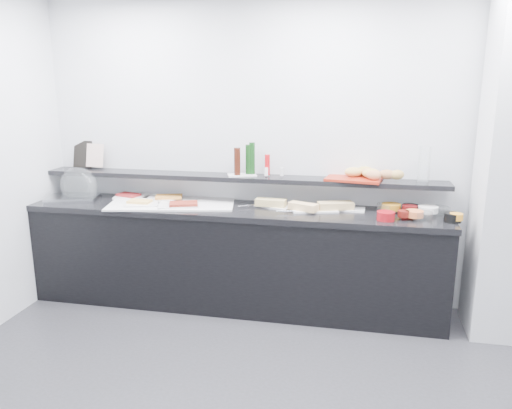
% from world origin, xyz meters
% --- Properties ---
extents(back_wall, '(5.00, 0.02, 2.70)m').
position_xyz_m(back_wall, '(0.00, 2.00, 1.35)').
color(back_wall, silver).
rests_on(back_wall, ground).
extents(buffet_cabinet, '(3.60, 0.60, 0.85)m').
position_xyz_m(buffet_cabinet, '(-0.70, 1.70, 0.42)').
color(buffet_cabinet, black).
rests_on(buffet_cabinet, ground).
extents(counter_top, '(3.62, 0.62, 0.05)m').
position_xyz_m(counter_top, '(-0.70, 1.70, 0.88)').
color(counter_top, black).
rests_on(counter_top, buffet_cabinet).
extents(wall_shelf, '(3.60, 0.25, 0.04)m').
position_xyz_m(wall_shelf, '(-0.70, 1.88, 1.13)').
color(wall_shelf, black).
rests_on(wall_shelf, back_wall).
extents(cloche_base, '(0.50, 0.40, 0.04)m').
position_xyz_m(cloche_base, '(-2.21, 1.67, 0.92)').
color(cloche_base, '#A9ACAF').
rests_on(cloche_base, counter_top).
extents(cloche_dome, '(0.42, 0.32, 0.34)m').
position_xyz_m(cloche_dome, '(-2.19, 1.74, 1.03)').
color(cloche_dome, white).
rests_on(cloche_dome, cloche_base).
extents(linen_runner, '(1.17, 0.72, 0.01)m').
position_xyz_m(linen_runner, '(-1.26, 1.70, 0.91)').
color(linen_runner, silver).
rests_on(linen_runner, counter_top).
extents(platter_meat_a, '(0.35, 0.26, 0.01)m').
position_xyz_m(platter_meat_a, '(-1.70, 1.83, 0.92)').
color(platter_meat_a, white).
rests_on(platter_meat_a, linen_runner).
extents(food_meat_a, '(0.22, 0.18, 0.02)m').
position_xyz_m(food_meat_a, '(-1.73, 1.81, 0.94)').
color(food_meat_a, maroon).
rests_on(food_meat_a, platter_meat_a).
extents(platter_salmon, '(0.34, 0.26, 0.01)m').
position_xyz_m(platter_salmon, '(-1.41, 1.84, 0.92)').
color(platter_salmon, white).
rests_on(platter_salmon, linen_runner).
extents(food_salmon, '(0.27, 0.21, 0.02)m').
position_xyz_m(food_salmon, '(-1.34, 1.82, 0.94)').
color(food_salmon, orange).
rests_on(food_salmon, platter_salmon).
extents(platter_cheese, '(0.33, 0.26, 0.01)m').
position_xyz_m(platter_cheese, '(-1.49, 1.57, 0.92)').
color(platter_cheese, white).
rests_on(platter_cheese, linen_runner).
extents(food_cheese, '(0.20, 0.13, 0.02)m').
position_xyz_m(food_cheese, '(-1.52, 1.59, 0.94)').
color(food_cheese, '#FBC561').
rests_on(food_cheese, platter_cheese).
extents(platter_meat_b, '(0.40, 0.34, 0.01)m').
position_xyz_m(platter_meat_b, '(-1.17, 1.61, 0.92)').
color(platter_meat_b, white).
rests_on(platter_meat_b, linen_runner).
extents(food_meat_b, '(0.28, 0.22, 0.02)m').
position_xyz_m(food_meat_b, '(-1.11, 1.59, 0.94)').
color(food_meat_b, maroon).
rests_on(food_meat_b, platter_meat_b).
extents(sandwich_plate_left, '(0.35, 0.25, 0.01)m').
position_xyz_m(sandwich_plate_left, '(-0.37, 1.78, 0.91)').
color(sandwich_plate_left, white).
rests_on(sandwich_plate_left, counter_top).
extents(sandwich_food_left, '(0.27, 0.12, 0.06)m').
position_xyz_m(sandwich_food_left, '(-0.38, 1.76, 0.94)').
color(sandwich_food_left, tan).
rests_on(sandwich_food_left, sandwich_plate_left).
extents(tongs_left, '(0.13, 0.10, 0.01)m').
position_xyz_m(tongs_left, '(-0.59, 1.72, 0.92)').
color(tongs_left, '#B6B8BD').
rests_on(tongs_left, sandwich_plate_left).
extents(sandwich_plate_mid, '(0.41, 0.25, 0.01)m').
position_xyz_m(sandwich_plate_mid, '(-0.00, 1.72, 0.91)').
color(sandwich_plate_mid, white).
rests_on(sandwich_plate_mid, counter_top).
extents(sandwich_food_mid, '(0.26, 0.18, 0.06)m').
position_xyz_m(sandwich_food_mid, '(-0.09, 1.67, 0.94)').
color(sandwich_food_mid, '#E0B375').
rests_on(sandwich_food_mid, sandwich_plate_mid).
extents(tongs_mid, '(0.16, 0.03, 0.01)m').
position_xyz_m(tongs_mid, '(-0.22, 1.60, 0.92)').
color(tongs_mid, '#AFB2B6').
rests_on(tongs_mid, sandwich_plate_mid).
extents(sandwich_plate_right, '(0.39, 0.18, 0.01)m').
position_xyz_m(sandwich_plate_right, '(0.22, 1.82, 0.91)').
color(sandwich_plate_right, white).
rests_on(sandwich_plate_right, counter_top).
extents(sandwich_food_right, '(0.31, 0.20, 0.06)m').
position_xyz_m(sandwich_food_right, '(0.17, 1.77, 0.94)').
color(sandwich_food_right, tan).
rests_on(sandwich_food_right, sandwich_plate_right).
extents(tongs_right, '(0.15, 0.07, 0.01)m').
position_xyz_m(tongs_right, '(0.20, 1.75, 0.92)').
color(tongs_right, silver).
rests_on(tongs_right, sandwich_plate_right).
extents(bowl_glass_fruit, '(0.18, 0.18, 0.07)m').
position_xyz_m(bowl_glass_fruit, '(0.59, 1.81, 0.94)').
color(bowl_glass_fruit, white).
rests_on(bowl_glass_fruit, counter_top).
extents(fill_glass_fruit, '(0.17, 0.17, 0.05)m').
position_xyz_m(fill_glass_fruit, '(0.63, 1.81, 0.95)').
color(fill_glass_fruit, orange).
rests_on(fill_glass_fruit, bowl_glass_fruit).
extents(bowl_black_jam, '(0.15, 0.15, 0.07)m').
position_xyz_m(bowl_black_jam, '(0.78, 1.82, 0.94)').
color(bowl_black_jam, black).
rests_on(bowl_black_jam, counter_top).
extents(fill_black_jam, '(0.15, 0.15, 0.05)m').
position_xyz_m(fill_black_jam, '(0.77, 1.78, 0.95)').
color(fill_black_jam, '#5A0C0E').
rests_on(fill_black_jam, bowl_black_jam).
extents(bowl_glass_cream, '(0.23, 0.23, 0.07)m').
position_xyz_m(bowl_glass_cream, '(1.00, 1.79, 0.94)').
color(bowl_glass_cream, white).
rests_on(bowl_glass_cream, counter_top).
extents(fill_glass_cream, '(0.21, 0.21, 0.05)m').
position_xyz_m(fill_glass_cream, '(0.91, 1.79, 0.95)').
color(fill_glass_cream, white).
rests_on(fill_glass_cream, bowl_glass_cream).
extents(bowl_red_jam, '(0.17, 0.17, 0.07)m').
position_xyz_m(bowl_red_jam, '(0.57, 1.55, 0.94)').
color(bowl_red_jam, maroon).
rests_on(bowl_red_jam, counter_top).
extents(fill_red_jam, '(0.12, 0.12, 0.05)m').
position_xyz_m(fill_red_jam, '(0.71, 1.60, 0.95)').
color(fill_red_jam, '#5E130D').
rests_on(fill_red_jam, bowl_red_jam).
extents(bowl_glass_salmon, '(0.17, 0.17, 0.07)m').
position_xyz_m(bowl_glass_salmon, '(0.86, 1.60, 0.94)').
color(bowl_glass_salmon, white).
rests_on(bowl_glass_salmon, counter_top).
extents(fill_glass_salmon, '(0.15, 0.15, 0.05)m').
position_xyz_m(fill_glass_salmon, '(0.79, 1.62, 0.95)').
color(fill_glass_salmon, orange).
rests_on(fill_glass_salmon, bowl_glass_salmon).
extents(bowl_black_fruit, '(0.17, 0.17, 0.07)m').
position_xyz_m(bowl_black_fruit, '(1.08, 1.61, 0.94)').
color(bowl_black_fruit, black).
rests_on(bowl_black_fruit, counter_top).
extents(fill_black_fruit, '(0.12, 0.12, 0.05)m').
position_xyz_m(fill_black_fruit, '(1.10, 1.59, 0.95)').
color(fill_black_fruit, orange).
rests_on(fill_black_fruit, bowl_black_fruit).
extents(framed_print, '(0.20, 0.09, 0.26)m').
position_xyz_m(framed_print, '(-2.26, 1.98, 1.28)').
color(framed_print, black).
rests_on(framed_print, wall_shelf).
extents(print_art, '(0.19, 0.07, 0.22)m').
position_xyz_m(print_art, '(-2.11, 1.93, 1.28)').
color(print_art, '#D8A79C').
rests_on(print_art, framed_print).
extents(condiment_tray, '(0.28, 0.23, 0.01)m').
position_xyz_m(condiment_tray, '(-0.66, 1.87, 1.16)').
color(condiment_tray, white).
rests_on(condiment_tray, wall_shelf).
extents(bottle_green_a, '(0.07, 0.07, 0.26)m').
position_xyz_m(bottle_green_a, '(-0.61, 1.92, 1.29)').
color(bottle_green_a, '#0F3910').
rests_on(bottle_green_a, condiment_tray).
extents(bottle_brown, '(0.07, 0.07, 0.24)m').
position_xyz_m(bottle_brown, '(-0.70, 1.84, 1.28)').
color(bottle_brown, '#37140A').
rests_on(bottle_brown, condiment_tray).
extents(bottle_green_b, '(0.07, 0.07, 0.28)m').
position_xyz_m(bottle_green_b, '(-0.58, 1.91, 1.30)').
color(bottle_green_b, '#0F3912').
rests_on(bottle_green_b, condiment_tray).
extents(bottle_hot, '(0.05, 0.05, 0.18)m').
position_xyz_m(bottle_hot, '(-0.44, 1.89, 1.25)').
color(bottle_hot, '#B90D14').
rests_on(bottle_hot, condiment_tray).
extents(shaker_salt, '(0.03, 0.03, 0.07)m').
position_xyz_m(shaker_salt, '(-0.31, 1.88, 1.20)').
color(shaker_salt, silver).
rests_on(shaker_salt, condiment_tray).
extents(shaker_pepper, '(0.04, 0.04, 0.07)m').
position_xyz_m(shaker_pepper, '(-0.44, 1.85, 1.20)').
color(shaker_pepper, white).
rests_on(shaker_pepper, condiment_tray).
extents(bread_tray, '(0.50, 0.39, 0.02)m').
position_xyz_m(bread_tray, '(0.31, 1.89, 1.16)').
color(bread_tray, maroon).
rests_on(bread_tray, wall_shelf).
extents(bread_roll_nw, '(0.17, 0.13, 0.08)m').
position_xyz_m(bread_roll_nw, '(0.30, 1.91, 1.21)').
color(bread_roll_nw, tan).
rests_on(bread_roll_nw, bread_tray).
extents(bread_roll_n, '(0.15, 0.11, 0.08)m').
position_xyz_m(bread_roll_n, '(0.40, 1.98, 1.21)').
color(bread_roll_n, '#AE9042').
rests_on(bread_roll_n, bread_tray).
extents(bread_roll_ne, '(0.12, 0.08, 0.08)m').
position_xyz_m(bread_roll_ne, '(0.43, 1.91, 1.21)').
color(bread_roll_ne, '#BD7948').
rests_on(bread_roll_ne, bread_tray).
extents(bread_roll_s, '(0.12, 0.08, 0.08)m').
position_xyz_m(bread_roll_s, '(0.47, 1.80, 1.21)').
color(bread_roll_s, '#C07949').
rests_on(bread_roll_s, bread_tray).
extents(bread_roll_se, '(0.14, 0.12, 0.08)m').
position_xyz_m(bread_roll_se, '(0.66, 1.85, 1.21)').
color(bread_roll_se, '#B88E46').
rests_on(bread_roll_se, bread_tray).
extents(bread_roll_midw, '(0.16, 0.12, 0.08)m').
position_xyz_m(bread_roll_midw, '(0.45, 1.88, 1.21)').
color(bread_roll_midw, tan).
rests_on(bread_roll_midw, bread_tray).
extents(bread_roll_mide, '(0.14, 0.09, 0.08)m').
position_xyz_m(bread_roll_mide, '(0.58, 1.85, 1.21)').
color(bread_roll_mide, '#AE7142').
rests_on(bread_roll_mide, bread_tray).
extents(carafe, '(0.12, 0.12, 0.30)m').
position_xyz_m(carafe, '(0.86, 1.86, 1.30)').
color(carafe, white).
rests_on(carafe, wall_shelf).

